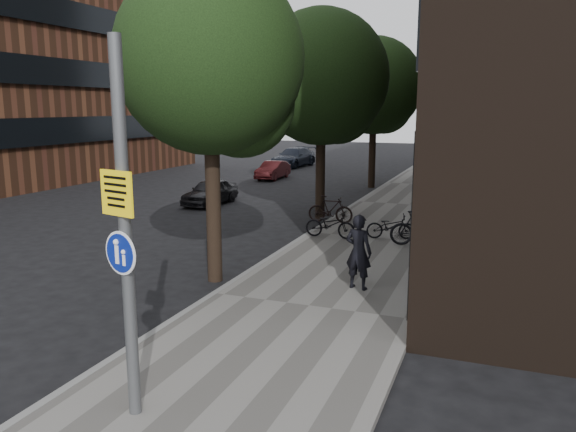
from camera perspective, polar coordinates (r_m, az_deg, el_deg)
The scene contains 15 objects.
ground at distance 9.28m, azimuth -6.33°, elevation -16.14°, with size 120.00×120.00×0.00m, color black.
sidewalk at distance 18.17m, azimuth 8.95°, elevation -2.37°, with size 4.50×60.00×0.12m, color slate.
curb_edge at distance 18.74m, azimuth 2.21°, elevation -1.81°, with size 0.15×60.00×0.13m, color slate.
street_tree_near at distance 13.58m, azimuth -7.38°, elevation 14.66°, with size 4.40×4.40×7.50m.
street_tree_mid at distance 21.44m, azimuth 3.71°, elevation 13.38°, with size 5.00×5.00×7.80m.
street_tree_far at distance 30.15m, azimuth 8.92°, elevation 12.59°, with size 5.00×5.00×7.80m.
signpost at distance 7.50m, azimuth -16.18°, elevation -1.67°, with size 0.57×0.18×4.98m.
pedestrian at distance 12.87m, azimuth 7.18°, elevation -3.64°, with size 0.63×0.42×1.74m, color black.
parked_bike_facade_near at distance 18.01m, azimuth 10.39°, elevation -1.04°, with size 0.53×1.52×0.80m, color black.
parked_bike_facade_far at distance 17.27m, azimuth 13.23°, elevation -1.22°, with size 0.50×1.76×1.06m, color black.
parked_bike_curb_near at distance 17.89m, azimuth 4.30°, elevation -0.86°, with size 0.57×1.64×0.86m, color black.
parked_bike_curb_far at distance 20.18m, azimuth 4.33°, elevation 0.68°, with size 0.46×1.63×0.98m, color black.
parked_car_near at distance 24.89m, azimuth -7.92°, elevation 2.45°, with size 1.32×3.29×1.12m, color black.
parked_car_mid at distance 33.47m, azimuth -1.55°, elevation 4.68°, with size 1.12×3.21×1.06m, color #59191B.
parked_car_far at distance 40.44m, azimuth 0.58°, elevation 5.99°, with size 1.88×4.63×1.34m, color black.
Camera 1 is at (3.85, -7.31, 4.23)m, focal length 35.00 mm.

